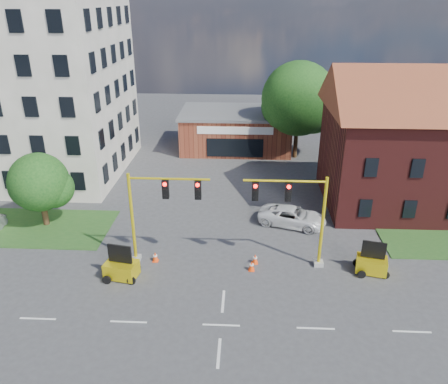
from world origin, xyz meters
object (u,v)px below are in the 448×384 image
(signal_mast_east, at_px, (297,211))
(trailer_west, at_px, (121,268))
(pickup_white, at_px, (292,216))
(trailer_east, at_px, (372,263))
(signal_mast_west, at_px, (157,208))

(signal_mast_east, distance_m, trailer_west, 11.41)
(signal_mast_east, relative_size, pickup_white, 1.22)
(trailer_east, height_order, pickup_white, trailer_east)
(signal_mast_west, distance_m, pickup_white, 11.13)
(signal_mast_east, height_order, pickup_white, signal_mast_east)
(trailer_west, distance_m, trailer_east, 15.66)
(signal_mast_west, xyz_separation_m, trailer_east, (13.55, -0.62, -3.26))
(signal_mast_west, relative_size, pickup_white, 1.22)
(signal_mast_west, xyz_separation_m, trailer_west, (-2.05, -1.98, -3.23))
(trailer_west, xyz_separation_m, pickup_white, (11.18, 7.46, 0.02))
(signal_mast_east, height_order, trailer_east, signal_mast_east)
(trailer_east, bearing_deg, signal_mast_east, -173.40)
(trailer_west, bearing_deg, trailer_east, 15.67)
(signal_mast_east, xyz_separation_m, trailer_west, (-10.76, -1.98, -3.23))
(signal_mast_west, height_order, trailer_east, signal_mast_west)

